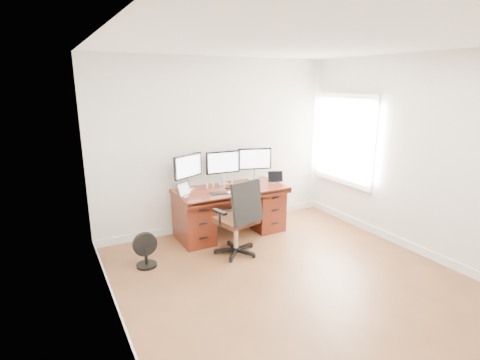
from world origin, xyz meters
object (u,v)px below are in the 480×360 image
desk (230,209)px  keyboard (237,191)px  floor_fan (146,251)px  office_chair (238,230)px  monitor_center (223,163)px

desk → keyboard: size_ratio=5.87×
desk → floor_fan: size_ratio=3.70×
office_chair → floor_fan: size_ratio=2.35×
desk → keyboard: keyboard is taller
keyboard → floor_fan: bearing=174.5°
office_chair → monitor_center: 1.23m
desk → keyboard: 0.43m
keyboard → office_chair: bearing=-129.8°
desk → monitor_center: size_ratio=3.09×
desk → monitor_center: 0.72m
floor_fan → keyboard: 1.56m
desk → monitor_center: (-0.00, 0.24, 0.68)m
desk → office_chair: size_ratio=1.57×
floor_fan → monitor_center: 1.83m
desk → monitor_center: bearing=90.0°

